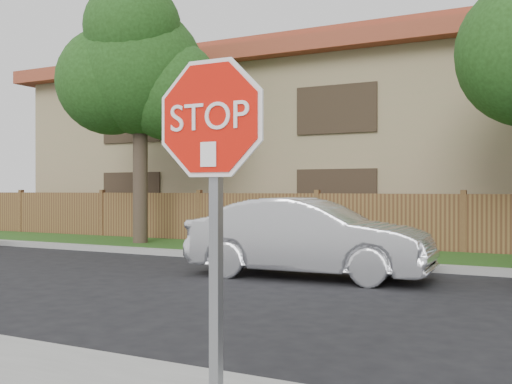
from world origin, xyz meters
The scene contains 7 objects.
far_curb centered at (0.00, 8.15, 0.07)m, with size 70.00×0.30×0.15m, color gray.
grass_strip centered at (0.00, 9.80, 0.06)m, with size 70.00×3.00×0.12m, color #1E4714.
fence centered at (0.00, 11.40, 0.80)m, with size 70.00×0.12×1.60m, color #52301C.
apartment_building centered at (0.00, 17.00, 3.53)m, with size 35.20×9.20×7.20m.
tree_left centered at (-8.98, 9.57, 5.22)m, with size 4.80×3.90×7.78m.
stop_sign centered at (0.40, -1.48, 1.83)m, with size 1.01×0.13×2.55m.
sedan_left centered at (-2.12, 6.20, 0.78)m, with size 1.64×4.70×1.55m, color silver.
Camera 1 is at (2.32, -4.59, 1.72)m, focal length 42.00 mm.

